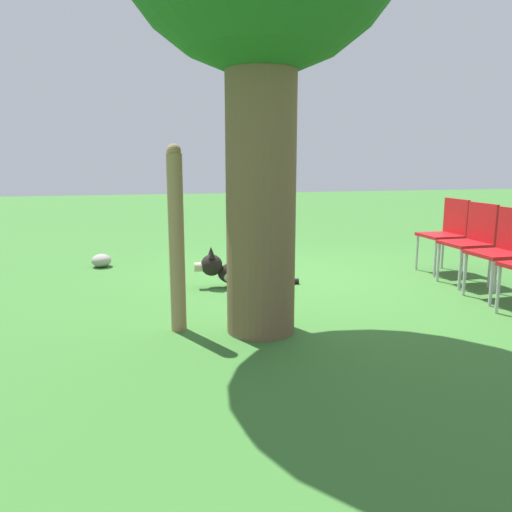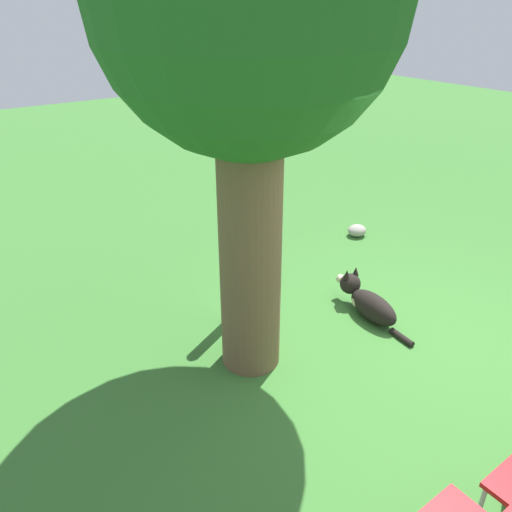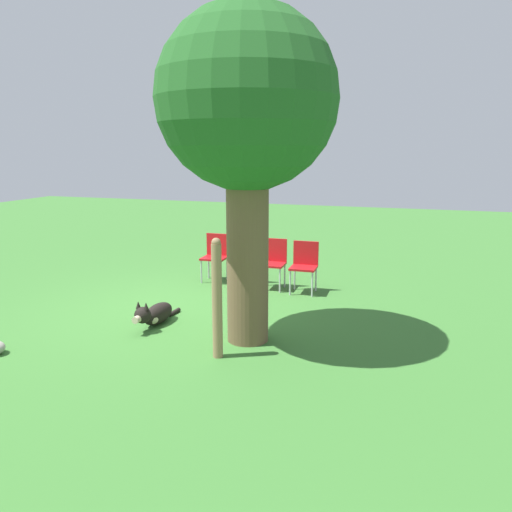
% 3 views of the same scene
% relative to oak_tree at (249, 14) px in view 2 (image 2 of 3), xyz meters
% --- Properties ---
extents(ground_plane, '(30.00, 30.00, 0.00)m').
position_rel_oak_tree_xyz_m(ground_plane, '(-0.76, -1.36, -2.92)').
color(ground_plane, '#38702D').
extents(oak_tree, '(2.19, 2.19, 4.13)m').
position_rel_oak_tree_xyz_m(oak_tree, '(0.00, 0.00, 0.00)').
color(oak_tree, brown).
rests_on(oak_tree, ground_plane).
extents(dog, '(1.13, 0.29, 0.43)m').
position_rel_oak_tree_xyz_m(dog, '(-0.10, -1.43, -2.76)').
color(dog, black).
rests_on(dog, ground_plane).
extents(fence_post, '(0.12, 0.12, 1.45)m').
position_rel_oak_tree_xyz_m(fence_post, '(0.63, -0.17, -2.19)').
color(fence_post, '#937551').
rests_on(fence_post, ground_plane).
extents(garden_rock, '(0.24, 0.27, 0.16)m').
position_rel_oak_tree_xyz_m(garden_rock, '(1.40, -2.79, -2.84)').
color(garden_rock, gray).
rests_on(garden_rock, ground_plane).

